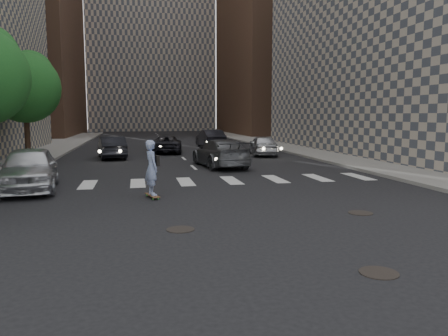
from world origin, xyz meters
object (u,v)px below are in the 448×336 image
Objects in this scene: tree_c at (26,85)px; silver_sedan at (29,169)px; traffic_car_e at (210,139)px; traffic_car_d at (263,145)px; traffic_car_a at (112,147)px; traffic_car_c at (167,144)px; traffic_car_b at (220,153)px; skateboarder at (152,168)px.

tree_c is 11.98m from silver_sedan.
tree_c is 16.12m from traffic_car_e.
tree_c reaches higher than traffic_car_d.
traffic_car_a is (2.40, 11.95, -0.10)m from silver_sedan.
traffic_car_a is 0.94× the size of traffic_car_c.
traffic_car_a is at bearing -51.71° from traffic_car_b.
traffic_car_b is at bearing 48.92° from skateboarder.
traffic_car_d is (4.19, 6.00, -0.04)m from traffic_car_b.
traffic_car_e is at bearing -104.45° from traffic_car_b.
traffic_car_b is (6.07, -6.00, 0.03)m from traffic_car_a.
skateboarder is 0.38× the size of traffic_car_b.
silver_sedan is at bearing 135.47° from skateboarder.
silver_sedan is 1.10× the size of traffic_car_a.
traffic_car_d is (8.19, 14.42, -0.32)m from skateboarder.
traffic_car_a is 0.84× the size of traffic_car_b.
traffic_car_b is 14.30m from traffic_car_e.
silver_sedan is (-4.48, 2.46, -0.21)m from skateboarder.
traffic_car_d is 0.89× the size of traffic_car_e.
silver_sedan is (2.45, -11.09, -3.82)m from tree_c.
traffic_car_c is (6.21, 15.37, -0.17)m from silver_sedan.
traffic_car_b is 1.11× the size of traffic_car_c.
skateboarder is 0.47× the size of traffic_car_d.
tree_c is at bearing 30.78° from traffic_car_e.
traffic_car_b is at bearing 109.10° from traffic_car_c.
skateboarder is 0.45× the size of traffic_car_a.
skateboarder reaches higher than traffic_car_e.
traffic_car_c is (1.74, 17.84, -0.39)m from skateboarder.
traffic_car_c is (8.67, 4.28, -3.99)m from tree_c.
tree_c is at bearing 101.39° from skateboarder.
tree_c is 10.46m from traffic_car_c.
silver_sedan is at bearing 58.35° from traffic_car_e.
traffic_car_e reaches higher than traffic_car_c.
traffic_car_e is (10.32, 20.13, -0.05)m from silver_sedan.
silver_sedan is 12.19m from traffic_car_a.
traffic_car_c is (-2.26, 9.42, -0.10)m from traffic_car_b.
traffic_car_a reaches higher than traffic_car_d.
traffic_car_b is 1.10× the size of traffic_car_e.
tree_c is at bearing 11.19° from traffic_car_d.
traffic_car_b reaches higher than traffic_car_c.
traffic_car_b is at bearing 27.97° from silver_sedan.
traffic_car_d is at bearing 101.49° from traffic_car_e.
traffic_car_c is (3.81, 3.42, -0.07)m from traffic_car_a.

